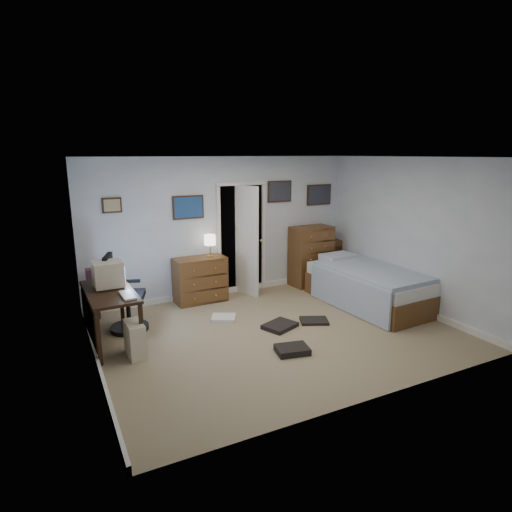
{
  "coord_description": "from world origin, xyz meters",
  "views": [
    {
      "loc": [
        -2.88,
        -5.09,
        2.55
      ],
      "look_at": [
        -0.19,
        0.3,
        1.1
      ],
      "focal_mm": 30.0,
      "sensor_mm": 36.0,
      "label": 1
    }
  ],
  "objects_px": {
    "computer_desk": "(103,304)",
    "tall_dresser": "(311,256)",
    "office_chair": "(123,302)",
    "low_dresser": "(200,280)",
    "bed": "(368,285)"
  },
  "relations": [
    {
      "from": "computer_desk",
      "to": "tall_dresser",
      "type": "xyz_separation_m",
      "value": [
        4.04,
        1.05,
        0.0
      ]
    },
    {
      "from": "computer_desk",
      "to": "office_chair",
      "type": "bearing_deg",
      "value": 47.06
    },
    {
      "from": "computer_desk",
      "to": "office_chair",
      "type": "xyz_separation_m",
      "value": [
        0.31,
        0.36,
        -0.13
      ]
    },
    {
      "from": "computer_desk",
      "to": "tall_dresser",
      "type": "distance_m",
      "value": 4.17
    },
    {
      "from": "computer_desk",
      "to": "low_dresser",
      "type": "height_order",
      "value": "low_dresser"
    },
    {
      "from": "low_dresser",
      "to": "tall_dresser",
      "type": "relative_size",
      "value": 0.76
    },
    {
      "from": "office_chair",
      "to": "low_dresser",
      "type": "distance_m",
      "value": 1.6
    },
    {
      "from": "low_dresser",
      "to": "office_chair",
      "type": "bearing_deg",
      "value": -156.41
    },
    {
      "from": "computer_desk",
      "to": "bed",
      "type": "xyz_separation_m",
      "value": [
        4.27,
        -0.37,
        -0.24
      ]
    },
    {
      "from": "computer_desk",
      "to": "bed",
      "type": "bearing_deg",
      "value": -6.95
    },
    {
      "from": "office_chair",
      "to": "computer_desk",
      "type": "bearing_deg",
      "value": -112.15
    },
    {
      "from": "computer_desk",
      "to": "low_dresser",
      "type": "distance_m",
      "value": 2.06
    },
    {
      "from": "office_chair",
      "to": "tall_dresser",
      "type": "bearing_deg",
      "value": 29.25
    },
    {
      "from": "computer_desk",
      "to": "office_chair",
      "type": "distance_m",
      "value": 0.5
    },
    {
      "from": "computer_desk",
      "to": "bed",
      "type": "relative_size",
      "value": 0.59
    }
  ]
}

